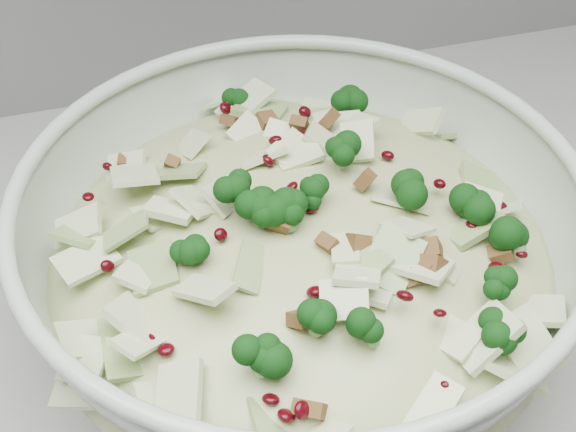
% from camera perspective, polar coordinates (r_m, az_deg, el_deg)
% --- Properties ---
extents(mixing_bowl, '(0.43, 0.43, 0.16)m').
position_cam_1_polar(mixing_bowl, '(0.58, 0.89, -3.46)').
color(mixing_bowl, '#A9B9A9').
rests_on(mixing_bowl, counter).
extents(salad, '(0.50, 0.50, 0.16)m').
position_cam_1_polar(salad, '(0.56, 0.92, -1.65)').
color(salad, tan).
rests_on(salad, mixing_bowl).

